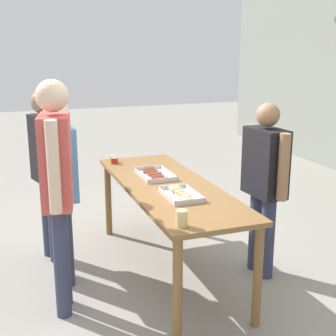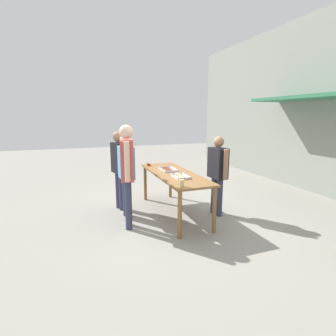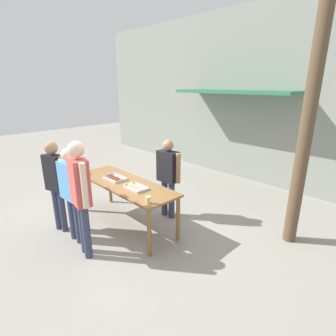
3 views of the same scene
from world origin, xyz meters
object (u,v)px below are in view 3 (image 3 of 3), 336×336
(person_customer_holding_hotdog, at_px, (55,179))
(person_customer_with_cup, at_px, (80,189))
(condiment_jar_ketchup, at_px, (87,173))
(food_tray_sausages, at_px, (115,178))
(utility_pole, at_px, (318,60))
(condiment_jar_mustard, at_px, (85,172))
(beer_cup, at_px, (148,200))
(person_customer_waiting_in_line, at_px, (72,188))
(person_server_behind_table, at_px, (168,172))
(food_tray_buns, at_px, (136,187))

(person_customer_holding_hotdog, bearing_deg, person_customer_with_cup, 162.92)
(condiment_jar_ketchup, xyz_separation_m, person_customer_with_cup, (1.24, -0.74, 0.22))
(condiment_jar_ketchup, bearing_deg, person_customer_holding_hotdog, -71.64)
(condiment_jar_ketchup, bearing_deg, food_tray_sausages, 21.88)
(condiment_jar_ketchup, relative_size, person_customer_with_cup, 0.04)
(food_tray_sausages, bearing_deg, utility_pole, 33.10)
(condiment_jar_mustard, height_order, beer_cup, beer_cup)
(utility_pole, bearing_deg, person_customer_waiting_in_line, -133.78)
(person_customer_holding_hotdog, distance_m, utility_pole, 4.51)
(person_server_behind_table, xyz_separation_m, person_customer_with_cup, (0.02, -1.81, 0.17))
(person_server_behind_table, height_order, person_customer_waiting_in_line, person_customer_waiting_in_line)
(condiment_jar_mustard, height_order, person_customer_with_cup, person_customer_with_cup)
(beer_cup, distance_m, utility_pole, 3.15)
(condiment_jar_mustard, xyz_separation_m, utility_pole, (3.40, 1.99, 2.02))
(food_tray_sausages, xyz_separation_m, utility_pole, (2.69, 1.75, 2.04))
(person_customer_with_cup, bearing_deg, person_customer_waiting_in_line, 1.99)
(food_tray_buns, distance_m, beer_cup, 0.67)
(food_tray_buns, height_order, utility_pole, utility_pole)
(beer_cup, bearing_deg, food_tray_sausages, 169.66)
(food_tray_buns, height_order, person_server_behind_table, person_server_behind_table)
(condiment_jar_mustard, xyz_separation_m, beer_cup, (1.99, 0.01, 0.03))
(food_tray_sausages, xyz_separation_m, beer_cup, (1.28, -0.23, 0.05))
(person_customer_holding_hotdog, distance_m, person_customer_with_cup, 1.01)
(beer_cup, xyz_separation_m, utility_pole, (1.41, 1.99, 2.00))
(person_customer_holding_hotdog, bearing_deg, person_server_behind_table, -134.79)
(beer_cup, xyz_separation_m, person_customer_holding_hotdog, (-1.65, -0.73, 0.10))
(person_server_behind_table, height_order, person_customer_holding_hotdog, person_customer_holding_hotdog)
(utility_pole, bearing_deg, beer_cup, -125.45)
(person_customer_with_cup, height_order, utility_pole, utility_pole)
(person_customer_with_cup, bearing_deg, person_customer_holding_hotdog, 9.75)
(food_tray_buns, bearing_deg, person_customer_waiting_in_line, -119.45)
(person_customer_holding_hotdog, height_order, person_customer_with_cup, person_customer_with_cup)
(food_tray_buns, bearing_deg, person_customer_with_cup, -91.56)
(food_tray_buns, bearing_deg, person_server_behind_table, 93.23)
(condiment_jar_ketchup, bearing_deg, person_customer_waiting_in_line, -41.15)
(condiment_jar_ketchup, distance_m, person_customer_waiting_in_line, 1.01)
(person_server_behind_table, xyz_separation_m, utility_pole, (2.08, 0.93, 1.97))
(condiment_jar_mustard, bearing_deg, food_tray_sausages, 18.51)
(person_server_behind_table, distance_m, person_customer_holding_hotdog, 2.04)
(food_tray_sausages, xyz_separation_m, condiment_jar_ketchup, (-0.61, -0.25, 0.02))
(beer_cup, height_order, person_server_behind_table, person_server_behind_table)
(person_server_behind_table, distance_m, person_customer_waiting_in_line, 1.80)
(food_tray_sausages, bearing_deg, person_customer_holding_hotdog, -111.34)
(condiment_jar_ketchup, xyz_separation_m, person_customer_waiting_in_line, (0.76, -0.66, 0.08))
(food_tray_sausages, height_order, person_customer_holding_hotdog, person_customer_holding_hotdog)
(condiment_jar_mustard, height_order, person_customer_holding_hotdog, person_customer_holding_hotdog)
(food_tray_buns, distance_m, condiment_jar_mustard, 1.39)
(condiment_jar_mustard, bearing_deg, food_tray_buns, 9.98)
(food_tray_sausages, distance_m, person_server_behind_table, 1.03)
(food_tray_buns, relative_size, condiment_jar_mustard, 5.98)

